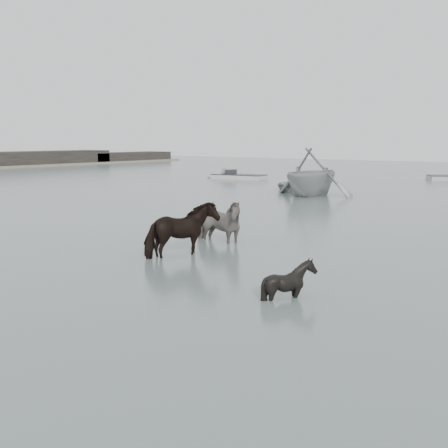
{
  "coord_description": "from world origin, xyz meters",
  "views": [
    {
      "loc": [
        9.06,
        -10.52,
        3.21
      ],
      "look_at": [
        0.34,
        1.09,
        1.0
      ],
      "focal_mm": 45.0,
      "sensor_mm": 36.0,
      "label": 1
    }
  ],
  "objects_px": {
    "pony_black": "(289,271)",
    "rowboat_lead": "(297,182)",
    "pony_dark": "(183,226)",
    "pony_pinto": "(218,215)"
  },
  "relations": [
    {
      "from": "pony_black",
      "to": "rowboat_lead",
      "type": "relative_size",
      "value": 0.26
    },
    {
      "from": "pony_dark",
      "to": "pony_black",
      "type": "xyz_separation_m",
      "value": [
        4.37,
        -1.73,
        -0.3
      ]
    },
    {
      "from": "pony_black",
      "to": "rowboat_lead",
      "type": "xyz_separation_m",
      "value": [
        -12.18,
        21.84,
        -0.11
      ]
    },
    {
      "from": "pony_dark",
      "to": "rowboat_lead",
      "type": "relative_size",
      "value": 0.4
    },
    {
      "from": "pony_black",
      "to": "rowboat_lead",
      "type": "height_order",
      "value": "pony_black"
    },
    {
      "from": "pony_black",
      "to": "rowboat_lead",
      "type": "bearing_deg",
      "value": 11.57
    },
    {
      "from": "pony_dark",
      "to": "rowboat_lead",
      "type": "bearing_deg",
      "value": 16.5
    },
    {
      "from": "pony_black",
      "to": "pony_dark",
      "type": "bearing_deg",
      "value": 50.76
    },
    {
      "from": "pony_pinto",
      "to": "pony_black",
      "type": "bearing_deg",
      "value": -127.08
    },
    {
      "from": "pony_black",
      "to": "rowboat_lead",
      "type": "distance_m",
      "value": 25.01
    }
  ]
}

